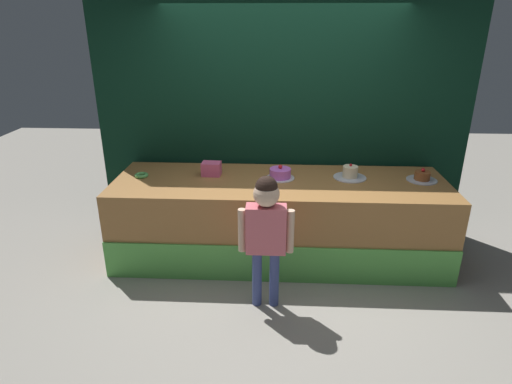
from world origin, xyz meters
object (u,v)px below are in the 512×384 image
cake_center (350,173)px  child_figure (266,225)px  donut (141,175)px  cake_left (280,174)px  cake_right (422,177)px  pink_box (211,169)px

cake_center → child_figure: bearing=-129.3°
donut → child_figure: bearing=-35.2°
child_figure → donut: child_figure is taller
cake_center → cake_left: bearing=-176.0°
donut → cake_center: cake_center is taller
donut → cake_right: cake_right is taller
pink_box → cake_left: cake_left is taller
child_figure → cake_center: size_ratio=3.62×
cake_left → child_figure: bearing=-96.8°
child_figure → cake_right: size_ratio=4.00×
child_figure → cake_center: bearing=50.7°
cake_left → cake_right: cake_left is taller
cake_left → cake_center: cake_center is taller
cake_left → cake_center: size_ratio=0.87×
pink_box → cake_left: size_ratio=0.66×
pink_box → cake_right: (2.14, -0.05, -0.03)m
child_figure → cake_center: 1.31m
child_figure → cake_center: child_figure is taller
cake_center → pink_box: bearing=179.6°
pink_box → donut: pink_box is taller
cake_left → cake_right: bearing=0.4°
donut → cake_right: (2.85, 0.04, 0.02)m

